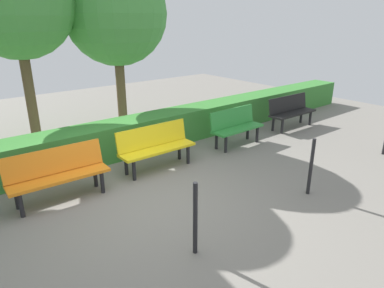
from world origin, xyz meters
name	(u,v)px	position (x,y,z in m)	size (l,w,h in m)	color
ground_plane	(144,199)	(0.00, 0.00, 0.00)	(19.59, 19.59, 0.00)	gray
bench_black	(291,110)	(-5.26, -0.92, 0.48)	(1.54, 0.49, 0.86)	black
bench_green	(236,125)	(-3.08, -0.89, 0.48)	(1.39, 0.48, 0.86)	#2D8C38
bench_yellow	(156,145)	(-0.87, -0.94, 0.48)	(1.57, 0.47, 0.86)	yellow
bench_orange	(58,172)	(1.07, -0.88, 0.48)	(1.61, 0.53, 0.86)	orange
hedge_row	(131,136)	(-0.94, -2.04, 0.38)	(15.59, 0.74, 0.75)	#387F33
tree_near	(116,14)	(-1.43, -3.31, 2.93)	(2.40, 2.40, 4.14)	brown
tree_mid	(15,0)	(0.65, -3.56, 3.18)	(2.37, 2.37, 4.38)	brown
railing_post_mid	(311,167)	(-2.29, 1.62, 0.50)	(0.06, 0.06, 1.00)	black
railing_post_far	(195,219)	(0.23, 1.62, 0.50)	(0.06, 0.06, 1.00)	black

